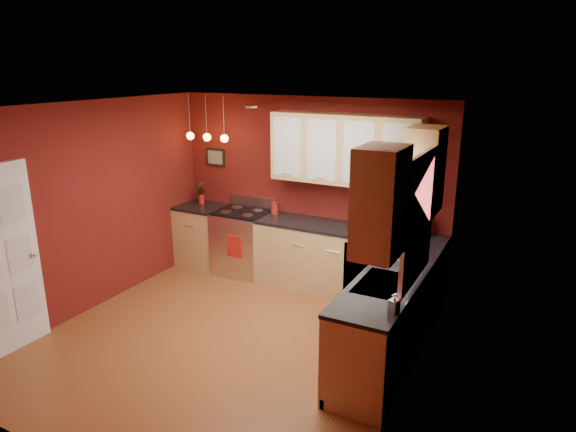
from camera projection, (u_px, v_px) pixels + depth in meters
The scene contains 27 objects.
floor at pixel (227, 341), 5.80m from camera, with size 4.20×4.20×0.00m, color #9B4D2D.
ceiling at pixel (218, 107), 5.06m from camera, with size 4.00×4.20×0.02m, color silver.
wall_back at pixel (308, 191), 7.21m from camera, with size 4.00×0.02×2.60m, color maroon.
wall_front at pixel (54, 314), 3.65m from camera, with size 4.00×0.02×2.60m, color maroon.
wall_left at pixel (88, 208), 6.32m from camera, with size 0.02×4.20×2.60m, color maroon.
wall_right at pixel (410, 265), 4.54m from camera, with size 0.02×4.20×2.60m, color maroon.
base_cabinets_back_left at pixel (203, 236), 7.94m from camera, with size 0.70×0.60×0.90m, color tan.
base_cabinets_back_right at pixel (347, 263), 6.88m from camera, with size 2.54×0.60×0.90m, color tan.
base_cabinets_right at pixel (387, 322), 5.30m from camera, with size 0.60×2.10×0.90m, color tan.
counter_back_left at pixel (201, 207), 7.80m from camera, with size 0.70×0.62×0.04m, color black.
counter_back_right at pixel (348, 229), 6.74m from camera, with size 2.54×0.62×0.04m, color black.
counter_right at pixel (389, 280), 5.17m from camera, with size 0.62×2.10×0.04m, color black.
gas_range at pixel (243, 242), 7.60m from camera, with size 0.76×0.64×1.11m.
dishwasher_front at pixel (366, 275), 6.47m from camera, with size 0.60×0.02×0.80m, color silver.
sink at pixel (385, 286), 5.04m from camera, with size 0.50×0.70×0.33m.
window at pixel (418, 214), 4.70m from camera, with size 0.06×1.02×1.22m.
door_left_wall at pixel (2, 261), 5.37m from camera, with size 0.12×0.82×2.05m.
upper_cabinets_back at pixel (345, 150), 6.61m from camera, with size 2.00×0.35×0.90m, color tan.
upper_cabinets_right at pixel (405, 184), 4.71m from camera, with size 0.35×1.95×0.90m, color tan.
wall_picture at pixel (216, 157), 7.79m from camera, with size 0.32×0.03×0.26m, color black.
pendant_lights at pixel (207, 137), 7.36m from camera, with size 0.71×0.11×0.66m.
red_canister at pixel (275, 208), 7.35m from camera, with size 0.11×0.11×0.17m.
red_vase at pixel (201, 199), 7.90m from camera, with size 0.09×0.09×0.15m, color #AB1D12.
flowers at pixel (201, 189), 7.86m from camera, with size 0.12×0.12×0.21m, color #AB1D12.
coffee_maker at pixel (422, 226), 6.42m from camera, with size 0.22×0.22×0.28m.
soap_pump at pixel (394, 303), 4.43m from camera, with size 0.08×0.08×0.17m, color white.
dish_towel at pixel (235, 247), 7.28m from camera, with size 0.24×0.02×0.32m, color #AB1D12.
Camera 1 is at (3.01, -4.25, 3.01)m, focal length 32.00 mm.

